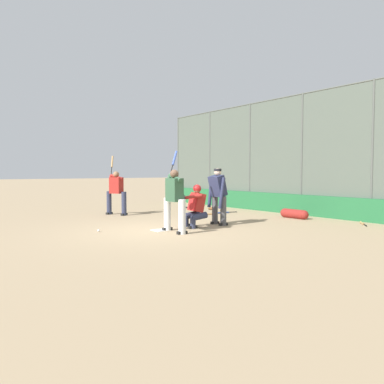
{
  "coord_description": "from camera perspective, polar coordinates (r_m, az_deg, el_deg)",
  "views": [
    {
      "loc": [
        -8.78,
        5.61,
        1.64
      ],
      "look_at": [
        -0.15,
        -1.0,
        1.05
      ],
      "focal_mm": 35.0,
      "sensor_mm": 36.0,
      "label": 1
    }
  ],
  "objects": [
    {
      "name": "ground_plane",
      "position": [
        10.55,
        -4.84,
        -5.85
      ],
      "size": [
        160.0,
        160.0,
        0.0
      ],
      "primitive_type": "plane",
      "color": "tan"
    },
    {
      "name": "catcher_behind_plate",
      "position": [
        11.03,
        0.43,
        -2.01
      ],
      "size": [
        0.69,
        0.84,
        1.26
      ],
      "rotation": [
        0.0,
        0.0,
        -0.16
      ],
      "color": "#2D334C",
      "rests_on": "ground_plane"
    },
    {
      "name": "equipment_bag_dugout_side",
      "position": [
        13.67,
        15.3,
        -3.22
      ],
      "size": [
        1.14,
        0.32,
        0.32
      ],
      "color": "maroon",
      "rests_on": "ground_plane"
    },
    {
      "name": "umpire_home",
      "position": [
        11.52,
        3.98,
        -0.39
      ],
      "size": [
        0.71,
        0.44,
        1.74
      ],
      "rotation": [
        0.0,
        0.0,
        -0.04
      ],
      "color": "#4C4C51",
      "rests_on": "ground_plane"
    },
    {
      "name": "spare_bat_by_padding",
      "position": [
        12.85,
        24.55,
        -4.36
      ],
      "size": [
        0.56,
        0.67,
        0.07
      ],
      "rotation": [
        0.0,
        0.0,
        5.4
      ],
      "color": "black",
      "rests_on": "ground_plane"
    },
    {
      "name": "fielding_glove_on_dirt",
      "position": [
        16.15,
        3.03,
        -2.52
      ],
      "size": [
        0.32,
        0.25,
        0.12
      ],
      "color": "brown",
      "rests_on": "ground_plane"
    },
    {
      "name": "padding_wall",
      "position": [
        14.84,
        16.06,
        -1.87
      ],
      "size": [
        15.95,
        0.18,
        0.77
      ],
      "primitive_type": "cube",
      "color": "#236638",
      "rests_on": "ground_plane"
    },
    {
      "name": "spare_bat_near_backstop",
      "position": [
        14.83,
        5.01,
        -3.13
      ],
      "size": [
        0.23,
        0.86,
        0.07
      ],
      "rotation": [
        0.0,
        0.0,
        1.37
      ],
      "color": "black",
      "rests_on": "ground_plane"
    },
    {
      "name": "batter_at_plate",
      "position": [
        10.11,
        -2.7,
        -0.94
      ],
      "size": [
        1.04,
        0.64,
        2.24
      ],
      "rotation": [
        0.0,
        0.0,
        -0.05
      ],
      "color": "silver",
      "rests_on": "ground_plane"
    },
    {
      "name": "bleachers_beyond",
      "position": [
        17.67,
        19.86,
        -0.49
      ],
      "size": [
        11.39,
        3.05,
        1.8
      ],
      "color": "slate",
      "rests_on": "ground_plane"
    },
    {
      "name": "home_plate_marker",
      "position": [
        10.55,
        -4.84,
        -5.82
      ],
      "size": [
        0.43,
        0.43,
        0.01
      ],
      "primitive_type": "cube",
      "color": "white",
      "rests_on": "ground_plane"
    },
    {
      "name": "spare_bat_first_base_side",
      "position": [
        16.84,
        -0.1,
        -2.37
      ],
      "size": [
        0.57,
        0.73,
        0.07
      ],
      "rotation": [
        0.0,
        0.0,
        0.92
      ],
      "color": "black",
      "rests_on": "ground_plane"
    },
    {
      "name": "spare_bat_third_base_side",
      "position": [
        14.24,
        1.91,
        -3.38
      ],
      "size": [
        0.32,
        0.79,
        0.07
      ],
      "rotation": [
        0.0,
        0.0,
        4.37
      ],
      "color": "black",
      "rests_on": "ground_plane"
    },
    {
      "name": "baseball_loose",
      "position": [
        10.55,
        -14.05,
        -5.73
      ],
      "size": [
        0.07,
        0.07,
        0.07
      ],
      "primitive_type": "sphere",
      "color": "white",
      "rests_on": "ground_plane"
    },
    {
      "name": "backstop_fence",
      "position": [
        14.89,
        16.4,
        5.89
      ],
      "size": [
        16.35,
        0.08,
        4.61
      ],
      "color": "#515651",
      "rests_on": "ground_plane"
    },
    {
      "name": "batter_on_deck",
      "position": [
        14.47,
        -11.47,
        0.13
      ],
      "size": [
        1.18,
        0.58,
        2.27
      ],
      "rotation": [
        0.0,
        0.0,
        0.39
      ],
      "color": "#2D334C",
      "rests_on": "ground_plane"
    }
  ]
}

